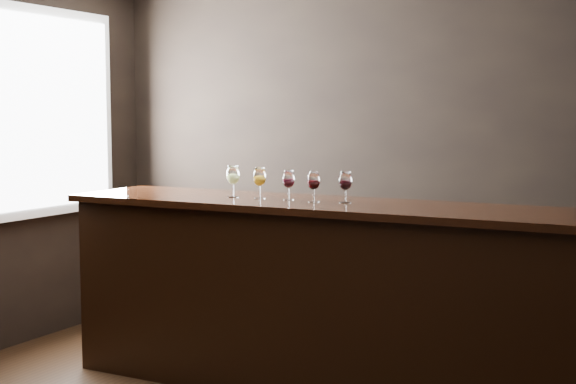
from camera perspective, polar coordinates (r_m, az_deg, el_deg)
The scene contains 9 objects.
room_shell at distance 4.24m, azimuth -5.26°, elevation 6.55°, with size 5.02×4.52×2.81m.
bar_counter at distance 5.04m, azimuth 2.49°, elevation -7.74°, with size 3.29×0.71×1.15m, color black.
bar_top at distance 4.93m, azimuth 2.52°, elevation -0.96°, with size 3.40×0.79×0.04m, color black.
back_bar_shelf at distance 5.88m, azimuth 9.85°, elevation -6.89°, with size 2.65×0.40×0.95m, color black.
glass_white at distance 5.21m, azimuth -3.93°, elevation 1.16°, with size 0.09×0.09×0.21m.
glass_amber at distance 5.12m, azimuth -2.04°, elevation 1.04°, with size 0.09×0.09×0.20m.
glass_red_a at distance 5.04m, azimuth 0.04°, elevation 0.87°, with size 0.08×0.08×0.19m.
glass_red_b at distance 4.91m, azimuth 1.83°, elevation 0.76°, with size 0.08×0.08×0.19m.
glass_red_c at distance 4.88m, azimuth 4.10°, elevation 0.74°, with size 0.08×0.08×0.19m.
Camera 1 is at (2.12, -3.41, 1.74)m, focal length 50.00 mm.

